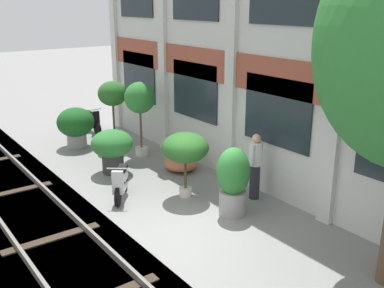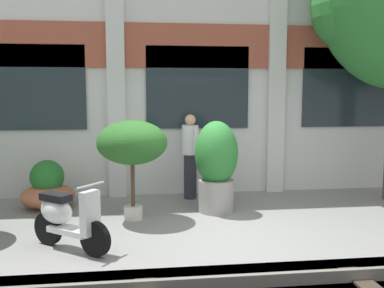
% 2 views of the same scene
% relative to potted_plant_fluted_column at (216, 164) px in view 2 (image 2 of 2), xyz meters
% --- Properties ---
extents(ground_plane, '(80.00, 80.00, 0.00)m').
position_rel_potted_plant_fluted_column_xyz_m(ground_plane, '(-0.13, -1.28, -0.88)').
color(ground_plane, gray).
extents(apartment_facade, '(17.15, 0.64, 7.11)m').
position_rel_potted_plant_fluted_column_xyz_m(apartment_facade, '(-0.13, 1.72, 2.68)').
color(apartment_facade, silver).
rests_on(apartment_facade, ground).
extents(potted_plant_fluted_column, '(0.78, 0.78, 1.65)m').
position_rel_potted_plant_fluted_column_xyz_m(potted_plant_fluted_column, '(0.00, 0.00, 0.00)').
color(potted_plant_fluted_column, gray).
rests_on(potted_plant_fluted_column, ground).
extents(potted_plant_low_pan, '(1.19, 1.19, 1.70)m').
position_rel_potted_plant_fluted_column_xyz_m(potted_plant_low_pan, '(-1.50, -0.30, 0.42)').
color(potted_plant_low_pan, beige).
rests_on(potted_plant_low_pan, ground).
extents(potted_plant_wide_bowl, '(1.00, 1.00, 0.90)m').
position_rel_potted_plant_fluted_column_xyz_m(potted_plant_wide_bowl, '(-3.09, 0.68, -0.52)').
color(potted_plant_wide_bowl, '#B76647').
rests_on(potted_plant_wide_bowl, ground).
extents(scooter_near_curb, '(1.14, 0.93, 0.98)m').
position_rel_potted_plant_fluted_column_xyz_m(scooter_near_curb, '(-2.40, -1.66, -0.44)').
color(scooter_near_curb, black).
rests_on(scooter_near_curb, ground).
extents(resident_by_doorway, '(0.34, 0.49, 1.71)m').
position_rel_potted_plant_fluted_column_xyz_m(resident_by_doorway, '(-0.34, 1.04, 0.05)').
color(resident_by_doorway, '#282833').
rests_on(resident_by_doorway, ground).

